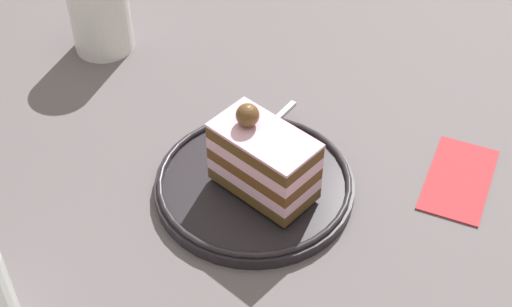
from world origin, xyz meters
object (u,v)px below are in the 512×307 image
(dessert_plate, at_px, (256,182))
(fork, at_px, (263,132))
(cake_slice, at_px, (263,160))
(folded_napkin, at_px, (459,179))
(drink_glass_far, at_px, (100,13))

(dessert_plate, xyz_separation_m, fork, (0.06, 0.01, 0.01))
(cake_slice, height_order, folded_napkin, cake_slice)
(fork, xyz_separation_m, drink_glass_far, (0.10, 0.24, 0.03))
(cake_slice, bearing_deg, fork, 21.18)
(dessert_plate, height_order, fork, fork)
(cake_slice, distance_m, drink_glass_far, 0.31)
(cake_slice, height_order, drink_glass_far, same)
(folded_napkin, bearing_deg, drink_glass_far, 80.82)
(drink_glass_far, bearing_deg, cake_slice, -121.79)
(cake_slice, bearing_deg, dessert_plate, 46.65)
(dessert_plate, xyz_separation_m, cake_slice, (-0.01, -0.01, 0.04))
(dessert_plate, distance_m, folded_napkin, 0.20)
(fork, bearing_deg, drink_glass_far, 68.14)
(dessert_plate, distance_m, fork, 0.06)
(dessert_plate, height_order, folded_napkin, dessert_plate)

